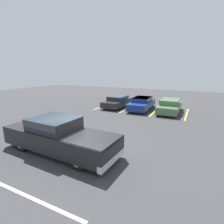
% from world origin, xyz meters
% --- Properties ---
extents(ground_plane, '(60.00, 60.00, 0.00)m').
position_xyz_m(ground_plane, '(0.00, 0.00, 0.00)').
color(ground_plane, '#38383A').
extents(stall_stripe_a, '(0.12, 4.65, 0.01)m').
position_xyz_m(stall_stripe_a, '(-4.43, 10.52, 0.00)').
color(stall_stripe_a, yellow).
rests_on(stall_stripe_a, ground_plane).
extents(stall_stripe_b, '(0.12, 4.65, 0.01)m').
position_xyz_m(stall_stripe_b, '(-1.54, 10.52, 0.00)').
color(stall_stripe_b, yellow).
rests_on(stall_stripe_b, ground_plane).
extents(stall_stripe_c, '(0.12, 4.65, 0.01)m').
position_xyz_m(stall_stripe_c, '(1.34, 10.52, 0.00)').
color(stall_stripe_c, yellow).
rests_on(stall_stripe_c, ground_plane).
extents(stall_stripe_d, '(0.12, 4.65, 0.01)m').
position_xyz_m(stall_stripe_d, '(4.22, 10.52, 0.00)').
color(stall_stripe_d, yellow).
rests_on(stall_stripe_d, ground_plane).
extents(aisle_stripe_foreground, '(7.09, 0.12, 0.01)m').
position_xyz_m(aisle_stripe_foreground, '(-0.88, -3.34, 0.00)').
color(aisle_stripe_foreground, white).
rests_on(aisle_stripe_foreground, ground_plane).
extents(pickup_truck, '(6.11, 2.25, 1.72)m').
position_xyz_m(pickup_truck, '(-0.86, -0.43, 0.86)').
color(pickup_truck, black).
rests_on(pickup_truck, ground_plane).
extents(parked_sedan_a, '(1.86, 4.50, 1.20)m').
position_xyz_m(parked_sedan_a, '(-2.86, 10.71, 0.64)').
color(parked_sedan_a, '#232326').
rests_on(parked_sedan_a, ground_plane).
extents(parked_sedan_b, '(1.95, 4.66, 1.24)m').
position_xyz_m(parked_sedan_b, '(-0.10, 10.64, 0.66)').
color(parked_sedan_b, navy).
rests_on(parked_sedan_b, ground_plane).
extents(parked_sedan_c, '(1.84, 4.46, 1.25)m').
position_xyz_m(parked_sedan_c, '(2.66, 10.57, 0.67)').
color(parked_sedan_c, '#4C6B47').
rests_on(parked_sedan_c, ground_plane).
extents(traffic_cone, '(0.42, 0.42, 0.49)m').
position_xyz_m(traffic_cone, '(-4.40, 1.73, 0.23)').
color(traffic_cone, black).
rests_on(traffic_cone, ground_plane).
extents(wheel_stop_curb, '(1.61, 0.20, 0.14)m').
position_xyz_m(wheel_stop_curb, '(-2.12, 13.56, 0.07)').
color(wheel_stop_curb, '#B7B2A8').
rests_on(wheel_stop_curb, ground_plane).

